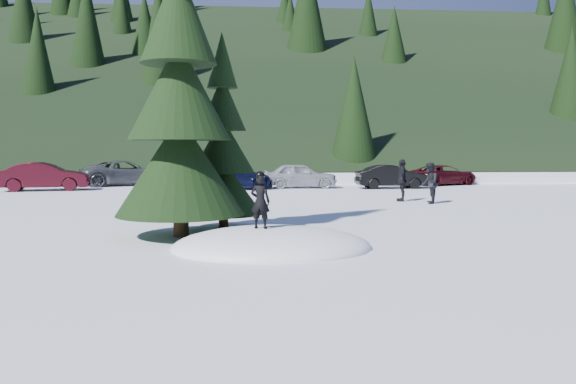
{
  "coord_description": "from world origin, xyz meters",
  "views": [
    {
      "loc": [
        -0.55,
        -12.33,
        2.2
      ],
      "look_at": [
        0.51,
        1.96,
        1.1
      ],
      "focal_mm": 35.0,
      "sensor_mm": 36.0,
      "label": 1
    }
  ],
  "objects": [
    {
      "name": "forest_hillside",
      "position": [
        0.0,
        54.0,
        12.5
      ],
      "size": [
        200.0,
        60.0,
        25.0
      ],
      "primitive_type": null,
      "color": "black",
      "rests_on": "ground"
    },
    {
      "name": "spruce_tall",
      "position": [
        -2.2,
        1.8,
        3.32
      ],
      "size": [
        3.2,
        3.2,
        8.6
      ],
      "color": "black",
      "rests_on": "ground"
    },
    {
      "name": "car_1",
      "position": [
        -11.24,
        18.25,
        0.75
      ],
      "size": [
        4.77,
        2.45,
        1.5
      ],
      "primitive_type": "imported",
      "rotation": [
        0.0,
        0.0,
        1.77
      ],
      "color": "#350911",
      "rests_on": "ground"
    },
    {
      "name": "child_skier",
      "position": [
        -0.26,
        -0.21,
        1.06
      ],
      "size": [
        0.49,
        0.39,
        1.17
      ],
      "primitive_type": "imported",
      "rotation": [
        0.0,
        0.0,
        2.85
      ],
      "color": "black",
      "rests_on": "snow_mound"
    },
    {
      "name": "car_3",
      "position": [
        -1.61,
        18.2,
        0.72
      ],
      "size": [
        5.34,
        3.27,
        1.45
      ],
      "primitive_type": "imported",
      "rotation": [
        0.0,
        0.0,
        1.84
      ],
      "color": "black",
      "rests_on": "ground"
    },
    {
      "name": "car_2",
      "position": [
        -7.82,
        22.32,
        0.75
      ],
      "size": [
        5.93,
        4.45,
        1.5
      ],
      "primitive_type": "imported",
      "rotation": [
        0.0,
        0.0,
        1.99
      ],
      "color": "#43464A",
      "rests_on": "ground"
    },
    {
      "name": "adult_0",
      "position": [
        6.8,
        9.73,
        0.83
      ],
      "size": [
        0.84,
        0.96,
        1.66
      ],
      "primitive_type": "imported",
      "rotation": [
        0.0,
        0.0,
        4.41
      ],
      "color": "black",
      "rests_on": "ground"
    },
    {
      "name": "adult_1",
      "position": [
        5.99,
        10.87,
        0.89
      ],
      "size": [
        0.71,
        1.12,
        1.77
      ],
      "primitive_type": "imported",
      "rotation": [
        0.0,
        0.0,
        4.43
      ],
      "color": "black",
      "rests_on": "ground"
    },
    {
      "name": "snow_mound",
      "position": [
        0.0,
        0.0,
        0.0
      ],
      "size": [
        4.48,
        3.52,
        0.96
      ],
      "primitive_type": "ellipsoid",
      "color": "white",
      "rests_on": "ground"
    },
    {
      "name": "car_5",
      "position": [
        7.56,
        18.55,
        0.66
      ],
      "size": [
        4.05,
        1.59,
        1.31
      ],
      "primitive_type": "imported",
      "rotation": [
        0.0,
        0.0,
        1.62
      ],
      "color": "black",
      "rests_on": "ground"
    },
    {
      "name": "spruce_short",
      "position": [
        -1.2,
        3.2,
        2.1
      ],
      "size": [
        2.2,
        2.2,
        5.37
      ],
      "color": "black",
      "rests_on": "ground"
    },
    {
      "name": "car_4",
      "position": [
        2.48,
        19.3,
        0.71
      ],
      "size": [
        4.24,
        1.89,
        1.42
      ],
      "primitive_type": "imported",
      "rotation": [
        0.0,
        0.0,
        1.52
      ],
      "color": "#9DA1A5",
      "rests_on": "ground"
    },
    {
      "name": "car_6",
      "position": [
        11.47,
        21.23,
        0.61
      ],
      "size": [
        4.85,
        3.66,
        1.22
      ],
      "primitive_type": "imported",
      "rotation": [
        0.0,
        0.0,
        1.99
      ],
      "color": "#35090F",
      "rests_on": "ground"
    },
    {
      "name": "ground",
      "position": [
        0.0,
        0.0,
        0.0
      ],
      "size": [
        200.0,
        200.0,
        0.0
      ],
      "primitive_type": "plane",
      "color": "white",
      "rests_on": "ground"
    }
  ]
}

